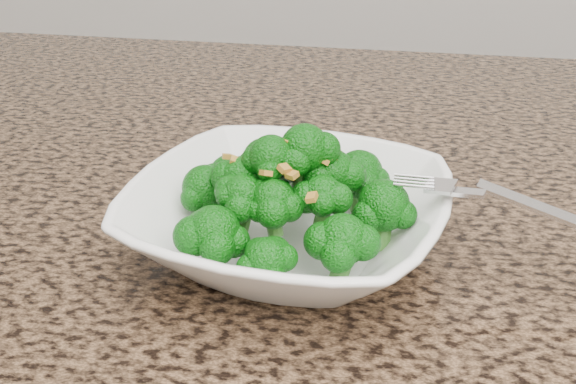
# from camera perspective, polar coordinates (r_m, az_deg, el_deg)

# --- Properties ---
(granite_counter) EXTENTS (1.64, 1.04, 0.03)m
(granite_counter) POSITION_cam_1_polar(r_m,az_deg,el_deg) (0.57, 14.73, -5.18)
(granite_counter) COLOR brown
(granite_counter) RESTS_ON cabinet
(bowl) EXTENTS (0.26, 0.26, 0.05)m
(bowl) POSITION_cam_1_polar(r_m,az_deg,el_deg) (0.51, 0.00, -2.26)
(bowl) COLOR white
(bowl) RESTS_ON granite_counter
(broccoli_pile) EXTENTS (0.20, 0.20, 0.06)m
(broccoli_pile) POSITION_cam_1_polar(r_m,az_deg,el_deg) (0.49, 0.00, 3.88)
(broccoli_pile) COLOR #0B610B
(broccoli_pile) RESTS_ON bowl
(garlic_topping) EXTENTS (0.12, 0.12, 0.01)m
(garlic_topping) POSITION_cam_1_polar(r_m,az_deg,el_deg) (0.47, 0.00, 7.79)
(garlic_topping) COLOR #B7842C
(garlic_topping) RESTS_ON broccoli_pile
(fork) EXTENTS (0.18, 0.07, 0.01)m
(fork) POSITION_cam_1_polar(r_m,az_deg,el_deg) (0.49, 14.50, -0.11)
(fork) COLOR silver
(fork) RESTS_ON bowl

